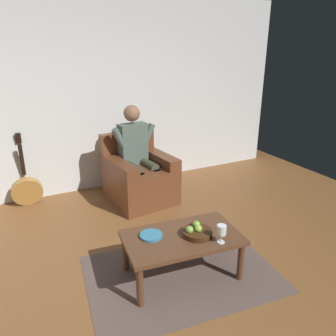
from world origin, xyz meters
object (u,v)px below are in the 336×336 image
wine_glass_near (222,231)px  fruit_bowl (197,232)px  armchair (139,178)px  decorative_dish (151,235)px  coffee_table (182,241)px  guitar (27,189)px  person_seated (137,151)px

wine_glass_near → fruit_bowl: size_ratio=0.62×
armchair → fruit_bowl: 1.74m
wine_glass_near → decorative_dish: 0.63m
coffee_table → guitar: size_ratio=1.13×
wine_glass_near → guitar: bearing=-60.2°
coffee_table → decorative_dish: 0.29m
armchair → decorative_dish: bearing=65.6°
guitar → fruit_bowl: (-1.28, 2.26, 0.22)m
coffee_table → decorative_dish: decorative_dish is taller
person_seated → guitar: bearing=-25.4°
person_seated → fruit_bowl: person_seated is taller
armchair → person_seated: bearing=-90.0°
person_seated → fruit_bowl: 1.80m
armchair → fruit_bowl: (0.13, 1.73, 0.12)m
wine_glass_near → decorative_dish: size_ratio=0.81×
guitar → decorative_dish: guitar is taller
decorative_dish → guitar: bearing=-66.8°
armchair → wine_glass_near: 1.94m
person_seated → wine_glass_near: size_ratio=7.74×
coffee_table → guitar: bearing=-62.4°
person_seated → fruit_bowl: size_ratio=4.79×
armchair → coffee_table: size_ratio=0.83×
fruit_bowl → wine_glass_near: bearing=122.8°
decorative_dish → wine_glass_near: bearing=144.9°
armchair → decorative_dish: armchair is taller
armchair → coffee_table: armchair is taller
fruit_bowl → decorative_dish: bearing=-22.8°
guitar → decorative_dish: size_ratio=4.70×
fruit_bowl → decorative_dish: size_ratio=1.31×
coffee_table → wine_glass_near: 0.39m
armchair → decorative_dish: (0.51, 1.57, 0.10)m
coffee_table → decorative_dish: size_ratio=5.33×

